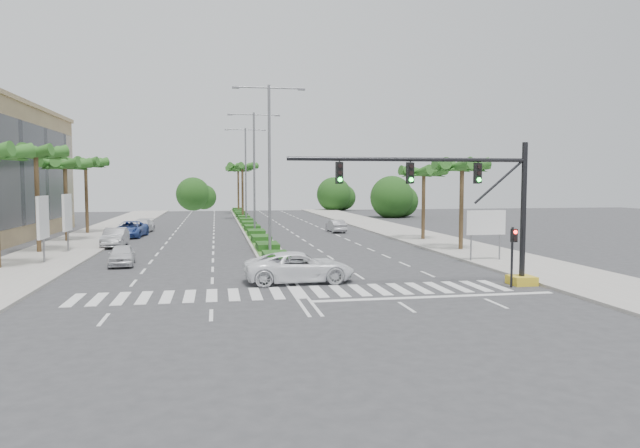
{
  "coord_description": "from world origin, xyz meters",
  "views": [
    {
      "loc": [
        -3.77,
        -26.36,
        5.19
      ],
      "look_at": [
        1.65,
        3.19,
        3.0
      ],
      "focal_mm": 32.0,
      "sensor_mm": 36.0,
      "label": 1
    }
  ],
  "objects_px": {
    "car_parked_d": "(142,226)",
    "car_parked_a": "(122,255)",
    "car_parked_c": "(130,229)",
    "car_crossing": "(299,267)",
    "car_right": "(336,226)",
    "car_parked_b": "(115,237)"
  },
  "relations": [
    {
      "from": "car_parked_a",
      "to": "car_crossing",
      "type": "height_order",
      "value": "car_crossing"
    },
    {
      "from": "car_parked_a",
      "to": "car_parked_b",
      "type": "height_order",
      "value": "car_parked_b"
    },
    {
      "from": "car_crossing",
      "to": "car_right",
      "type": "height_order",
      "value": "car_crossing"
    },
    {
      "from": "car_parked_c",
      "to": "car_crossing",
      "type": "bearing_deg",
      "value": -60.24
    },
    {
      "from": "car_parked_b",
      "to": "car_crossing",
      "type": "bearing_deg",
      "value": -57.05
    },
    {
      "from": "car_parked_d",
      "to": "car_right",
      "type": "xyz_separation_m",
      "value": [
        19.96,
        -3.13,
        -0.04
      ]
    },
    {
      "from": "car_parked_d",
      "to": "car_parked_a",
      "type": "bearing_deg",
      "value": -78.88
    },
    {
      "from": "car_parked_b",
      "to": "car_right",
      "type": "distance_m",
      "value": 22.81
    },
    {
      "from": "car_parked_c",
      "to": "car_parked_a",
      "type": "bearing_deg",
      "value": -78.02
    },
    {
      "from": "car_parked_b",
      "to": "car_parked_d",
      "type": "xyz_separation_m",
      "value": [
        0.44,
        13.34,
        -0.07
      ]
    },
    {
      "from": "car_parked_d",
      "to": "car_right",
      "type": "distance_m",
      "value": 20.21
    },
    {
      "from": "car_parked_a",
      "to": "car_parked_b",
      "type": "bearing_deg",
      "value": 96.67
    },
    {
      "from": "car_right",
      "to": "car_parked_c",
      "type": "bearing_deg",
      "value": 2.76
    },
    {
      "from": "car_parked_b",
      "to": "car_right",
      "type": "relative_size",
      "value": 1.16
    },
    {
      "from": "car_parked_a",
      "to": "car_parked_d",
      "type": "bearing_deg",
      "value": 89.39
    },
    {
      "from": "car_parked_d",
      "to": "car_right",
      "type": "relative_size",
      "value": 1.2
    },
    {
      "from": "car_parked_a",
      "to": "car_parked_b",
      "type": "relative_size",
      "value": 0.82
    },
    {
      "from": "car_parked_b",
      "to": "car_crossing",
      "type": "relative_size",
      "value": 0.81
    },
    {
      "from": "car_parked_d",
      "to": "car_crossing",
      "type": "height_order",
      "value": "car_crossing"
    },
    {
      "from": "car_parked_b",
      "to": "car_parked_c",
      "type": "distance_m",
      "value": 8.25
    },
    {
      "from": "car_parked_a",
      "to": "car_parked_d",
      "type": "relative_size",
      "value": 0.8
    },
    {
      "from": "car_parked_c",
      "to": "car_parked_d",
      "type": "bearing_deg",
      "value": 90.52
    }
  ]
}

